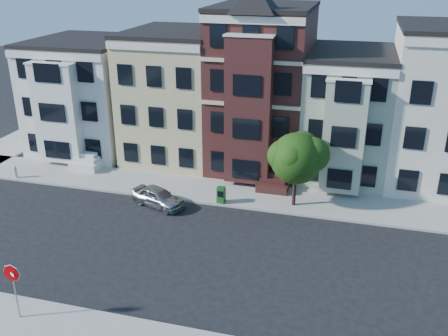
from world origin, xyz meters
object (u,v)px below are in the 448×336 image
(street_tree, at_px, (296,162))
(parked_car, at_px, (158,197))
(newspaper_box, at_px, (221,195))
(fire_hydrant, at_px, (16,173))
(stop_sign, at_px, (15,288))

(street_tree, distance_m, parked_car, 9.41)
(newspaper_box, distance_m, fire_hydrant, 15.97)
(newspaper_box, bearing_deg, fire_hydrant, -173.91)
(newspaper_box, relative_size, stop_sign, 0.36)
(street_tree, height_order, stop_sign, street_tree)
(fire_hydrant, bearing_deg, stop_sign, -53.27)
(parked_car, bearing_deg, newspaper_box, -52.43)
(street_tree, distance_m, stop_sign, 18.06)
(street_tree, distance_m, newspaper_box, 5.45)
(newspaper_box, height_order, stop_sign, stop_sign)
(street_tree, bearing_deg, stop_sign, -125.83)
(parked_car, height_order, stop_sign, stop_sign)
(street_tree, relative_size, parked_car, 1.60)
(parked_car, bearing_deg, fire_hydrant, 103.98)
(parked_car, distance_m, newspaper_box, 4.22)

